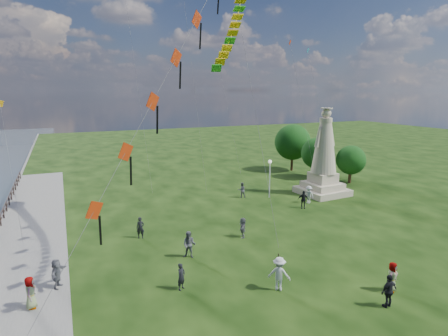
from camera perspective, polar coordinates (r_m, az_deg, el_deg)
name	(u,v)px	position (r m, az deg, el deg)	size (l,w,h in m)	color
waterfront	(2,274)	(27.04, -30.77, -13.74)	(200.00, 200.00, 1.51)	#313C4A
statue	(324,162)	(40.55, 14.95, 0.84)	(4.78, 4.78, 9.08)	beige
lamppost	(270,170)	(38.28, 6.99, -0.38)	(0.36, 0.36, 3.94)	silver
tree_row	(309,148)	(49.63, 12.85, 2.96)	(6.50, 12.87, 6.37)	#382314
person_0	(181,276)	(21.59, -6.53, -16.11)	(0.56, 0.36, 1.52)	black
person_1	(189,245)	(25.11, -5.31, -11.57)	(0.88, 0.54, 1.81)	#595960
person_2	(279,274)	(21.54, 8.40, -15.65)	(1.24, 0.64, 1.91)	silver
person_3	(389,291)	(21.58, 23.83, -16.75)	(1.03, 0.53, 1.76)	black
person_4	(392,277)	(23.17, 24.24, -14.89)	(0.82, 0.50, 1.67)	#595960
person_5	(57,275)	(23.34, -24.09, -14.66)	(1.56, 0.67, 1.68)	#595960
person_6	(140,228)	(28.83, -12.62, -8.88)	(0.59, 0.38, 1.61)	black
person_7	(242,190)	(38.48, 2.73, -3.37)	(0.78, 0.48, 1.60)	#595960
person_8	(309,194)	(37.52, 12.77, -3.95)	(1.11, 0.57, 1.72)	silver
person_9	(303,200)	(35.77, 11.98, -4.72)	(0.99, 0.51, 1.68)	black
person_10	(31,294)	(21.94, -27.38, -16.73)	(0.82, 0.50, 1.67)	#595960
person_11	(243,227)	(28.38, 2.87, -9.03)	(1.42, 0.61, 1.53)	#595960
red_kite_train	(163,86)	(20.72, -9.29, 12.19)	(12.34, 9.35, 17.80)	black
small_kites	(206,63)	(42.39, -2.73, 15.68)	(32.65, 19.02, 25.13)	#B82D0A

